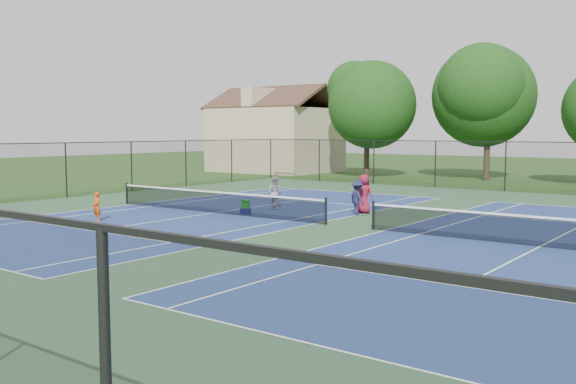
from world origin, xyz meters
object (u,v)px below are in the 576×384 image
Objects in this scene: tree_back_a at (367,100)px; child_player at (97,207)px; ball_hopper at (245,204)px; bystander_c at (364,194)px; tree_back_b at (489,90)px; bystander_b at (357,198)px; instructor at (275,193)px; ball_crate at (246,211)px; clapboard_house at (275,137)px.

tree_back_a is 29.47m from child_player.
bystander_c is at bearing 40.81° from ball_hopper.
bystander_b is (2.47, -22.79, -5.84)m from tree_back_b.
instructor is 2.41m from ball_crate.
tree_back_a is at bearing -5.71° from clapboard_house.
tree_back_a is at bearing -75.21° from instructor.
clapboard_house is 30.22m from ball_crate.
instructor is (7.24, -21.19, -5.27)m from tree_back_a.
bystander_c reaches higher than ball_hopper.
bystander_b is at bearing 52.94° from child_player.
tree_back_b reaches higher than bystander_b.
instructor is at bearing -94.33° from tree_back_b.
instructor is at bearing 35.60° from bystander_b.
bystander_c is (21.39, -21.09, -2.22)m from clapboard_house.
clapboard_house is 26.45× the size of ball_crate.
bystander_b is at bearing 98.27° from bystander_c.
ball_crate is at bearing 0.00° from ball_hopper.
bystander_b reaches higher than ball_hopper.
instructor is at bearing 94.57° from ball_hopper.
tree_back_b is at bearing -82.24° from bystander_c.
ball_hopper is (17.43, -24.51, -2.63)m from clapboard_house.
instructor reaches higher than bystander_b.
ball_crate is (-1.57, -25.51, -6.46)m from tree_back_b.
ball_hopper is at bearing 90.50° from instructor.
child_player reaches higher than ball_crate.
instructor is 4.16× the size of ball_hopper.
ball_crate is at bearing -72.47° from tree_back_a.
tree_back_a is 9.24m from tree_back_b.
bystander_b is at bearing -83.81° from tree_back_b.
tree_back_b is at bearing 87.16° from child_player.
instructor reaches higher than ball_hopper.
clapboard_house is at bearing 125.41° from ball_crate.
tree_back_b is 6.62× the size of bystander_b.
ball_hopper is at bearing -72.47° from tree_back_a.
tree_back_a reaches higher than ball_hopper.
ball_hopper is at bearing 0.00° from ball_crate.
tree_back_b is at bearing 3.01° from clapboard_house.
ball_crate is (-4.04, -2.73, -0.62)m from bystander_b.
bystander_b is 4.11× the size of ball_hopper.
clapboard_house is at bearing 121.66° from child_player.
bystander_b is (7.52, 7.91, 0.16)m from child_player.
ball_hopper reaches higher than ball_crate.
bystander_b is at bearing 33.99° from ball_crate.
tree_back_a is 22.41× the size of ball_crate.
tree_back_a is 24.32m from bystander_b.
child_player is 11.37m from bystander_c.
clapboard_house reaches higher than bystander_b.
tree_back_a reaches higher than bystander_c.
bystander_b reaches higher than child_player.
ball_hopper is at bearing 62.63° from child_player.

